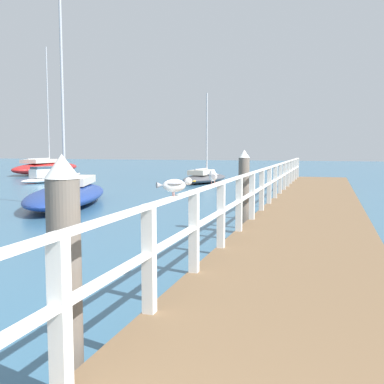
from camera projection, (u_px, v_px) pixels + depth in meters
The scene contains 10 objects.
pier_deck at pixel (313, 214), 13.36m from camera, with size 2.74×26.99×0.54m, color brown.
pier_railing at pixel (269, 181), 13.64m from camera, with size 0.12×25.51×1.11m.
dock_piling_near at pixel (65, 282), 3.81m from camera, with size 0.29×0.29×2.16m.
dock_piling_far at pixel (244, 192), 11.71m from camera, with size 0.29×0.29×2.16m.
seagull_foreground at pixel (175, 185), 5.26m from camera, with size 0.41×0.33×0.21m.
seagull_background at pixel (213, 176), 7.01m from camera, with size 0.23×0.47×0.21m.
boat_1 at pixel (47, 177), 29.09m from camera, with size 2.29×4.27×1.04m.
boat_2 at pixel (68, 193), 17.85m from camera, with size 4.98×8.21×10.43m.
boat_4 at pixel (46, 168), 38.61m from camera, with size 2.79×8.55×10.66m.
boat_5 at pixel (205, 177), 28.97m from camera, with size 2.58×5.54×5.68m.
Camera 1 is at (0.42, -0.20, 2.21)m, focal length 42.56 mm.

